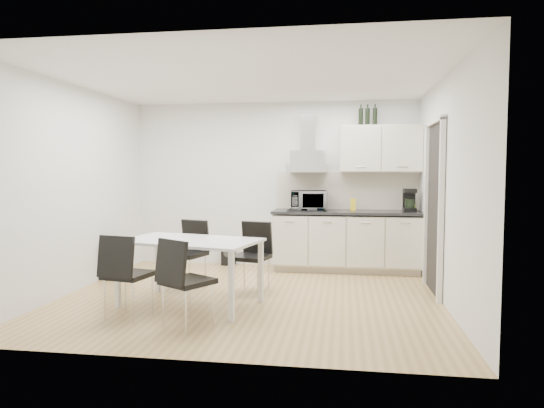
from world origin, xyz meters
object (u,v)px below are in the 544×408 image
(dining_table, at_px, (190,246))
(chair_near_left, at_px, (129,276))
(guitar_amp, at_px, (119,258))
(floor_speaker, at_px, (228,255))
(kitchenette, at_px, (349,216))
(chair_far_left, at_px, (187,255))
(chair_near_right, at_px, (188,282))
(chair_far_right, at_px, (251,258))

(dining_table, relative_size, chair_near_left, 1.90)
(chair_near_left, xyz_separation_m, guitar_amp, (-1.01, 1.84, -0.18))
(dining_table, relative_size, floor_speaker, 5.04)
(kitchenette, height_order, guitar_amp, kitchenette)
(chair_far_left, distance_m, chair_near_right, 1.55)
(floor_speaker, bearing_deg, kitchenette, -0.51)
(floor_speaker, bearing_deg, chair_near_left, -92.65)
(dining_table, xyz_separation_m, guitar_amp, (-1.50, 1.29, -0.42))
(chair_far_right, distance_m, guitar_amp, 2.18)
(chair_near_left, height_order, chair_near_right, same)
(kitchenette, height_order, chair_far_left, kitchenette)
(kitchenette, relative_size, guitar_amp, 3.86)
(chair_near_right, relative_size, floor_speaker, 2.66)
(chair_near_left, relative_size, chair_near_right, 1.00)
(kitchenette, distance_m, guitar_amp, 3.45)
(kitchenette, bearing_deg, dining_table, -129.49)
(kitchenette, relative_size, chair_far_right, 2.86)
(guitar_amp, height_order, floor_speaker, guitar_amp)
(kitchenette, relative_size, dining_table, 1.51)
(floor_speaker, bearing_deg, chair_near_right, -79.24)
(chair_far_left, relative_size, chair_near_right, 1.00)
(chair_near_right, xyz_separation_m, floor_speaker, (-0.34, 3.09, -0.27))
(chair_near_left, height_order, floor_speaker, chair_near_left)
(kitchenette, bearing_deg, chair_far_right, -128.28)
(chair_near_left, distance_m, guitar_amp, 2.11)
(chair_near_right, bearing_deg, chair_far_left, 140.43)
(chair_near_left, xyz_separation_m, floor_speaker, (0.36, 2.89, -0.27))
(chair_far_left, bearing_deg, guitar_amp, -6.63)
(dining_table, distance_m, guitar_amp, 2.02)
(dining_table, xyz_separation_m, chair_near_left, (-0.48, -0.55, -0.24))
(chair_near_left, height_order, guitar_amp, chair_near_left)
(chair_near_right, height_order, floor_speaker, chair_near_right)
(kitchenette, xyz_separation_m, chair_near_right, (-1.57, -2.92, -0.39))
(dining_table, relative_size, chair_near_right, 1.90)
(dining_table, bearing_deg, guitar_amp, 152.21)
(kitchenette, distance_m, dining_table, 2.82)
(floor_speaker, bearing_deg, chair_far_right, -63.35)
(dining_table, bearing_deg, chair_near_right, -60.79)
(kitchenette, relative_size, chair_near_right, 2.86)
(chair_far_right, relative_size, floor_speaker, 2.66)
(chair_far_right, bearing_deg, chair_near_right, 89.32)
(dining_table, distance_m, chair_near_left, 0.77)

